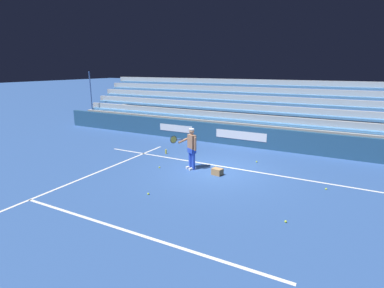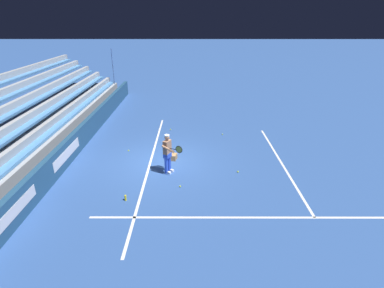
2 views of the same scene
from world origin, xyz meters
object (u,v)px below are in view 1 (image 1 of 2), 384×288
object	(u,v)px
ball_box_cardboard	(217,172)
tennis_ball_toward_net	(148,194)
tennis_player	(191,148)
tennis_ball_stray_back	(257,162)
tennis_ball_midcourt	(286,222)
tennis_ball_far_right	(326,189)
water_bottle	(166,152)
tennis_ball_on_baseline	(159,167)

from	to	relation	value
ball_box_cardboard	tennis_ball_toward_net	world-z (taller)	ball_box_cardboard
tennis_player	ball_box_cardboard	bearing A→B (deg)	173.88
ball_box_cardboard	tennis_ball_stray_back	size ratio (longest dim) A/B	6.06
tennis_ball_toward_net	tennis_ball_midcourt	bearing A→B (deg)	-176.58
tennis_ball_far_right	tennis_ball_midcourt	size ratio (longest dim) A/B	1.00
ball_box_cardboard	tennis_ball_midcourt	distance (m)	4.08
tennis_ball_toward_net	tennis_ball_stray_back	size ratio (longest dim) A/B	1.00
ball_box_cardboard	water_bottle	xyz separation A→B (m)	(3.40, -1.53, -0.02)
ball_box_cardboard	tennis_ball_on_baseline	distance (m)	2.51
tennis_player	tennis_ball_far_right	size ratio (longest dim) A/B	25.98
tennis_ball_on_baseline	water_bottle	bearing A→B (deg)	-64.52
tennis_ball_on_baseline	water_bottle	distance (m)	2.15
tennis_player	water_bottle	bearing A→B (deg)	-32.94
tennis_ball_far_right	tennis_ball_midcourt	world-z (taller)	same
tennis_ball_toward_net	tennis_ball_stray_back	world-z (taller)	same
tennis_ball_stray_back	tennis_ball_midcourt	world-z (taller)	same
tennis_player	tennis_ball_midcourt	xyz separation A→B (m)	(-4.40, 2.72, -0.86)
tennis_ball_on_baseline	water_bottle	world-z (taller)	water_bottle
tennis_player	tennis_ball_far_right	world-z (taller)	tennis_player
tennis_player	ball_box_cardboard	distance (m)	1.47
tennis_ball_on_baseline	tennis_ball_stray_back	distance (m)	4.33
tennis_ball_stray_back	tennis_player	bearing A→B (deg)	44.70
ball_box_cardboard	tennis_ball_toward_net	xyz separation A→B (m)	(1.27, 2.85, -0.10)
tennis_ball_far_right	ball_box_cardboard	bearing A→B (deg)	5.68
tennis_player	tennis_ball_stray_back	world-z (taller)	tennis_player
tennis_ball_on_baseline	tennis_ball_midcourt	size ratio (longest dim) A/B	1.00
tennis_player	water_bottle	distance (m)	2.68
ball_box_cardboard	tennis_ball_midcourt	size ratio (longest dim) A/B	6.06
ball_box_cardboard	tennis_ball_stray_back	xyz separation A→B (m)	(-0.92, -2.28, -0.10)
tennis_player	tennis_ball_on_baseline	xyz separation A→B (m)	(1.23, 0.55, -0.86)
tennis_player	water_bottle	xyz separation A→B (m)	(2.16, -1.40, -0.78)
tennis_ball_on_baseline	tennis_ball_midcourt	bearing A→B (deg)	158.90
ball_box_cardboard	tennis_ball_midcourt	xyz separation A→B (m)	(-3.15, 2.58, -0.10)
tennis_ball_toward_net	tennis_ball_on_baseline	bearing A→B (deg)	-63.69
tennis_ball_far_right	tennis_ball_stray_back	size ratio (longest dim) A/B	1.00
tennis_player	water_bottle	size ratio (longest dim) A/B	7.80
tennis_ball_on_baseline	water_bottle	size ratio (longest dim) A/B	0.30
water_bottle	tennis_player	bearing A→B (deg)	147.06
tennis_player	tennis_ball_on_baseline	world-z (taller)	tennis_player
tennis_ball_stray_back	water_bottle	world-z (taller)	water_bottle
tennis_player	tennis_ball_toward_net	size ratio (longest dim) A/B	25.98
tennis_ball_midcourt	tennis_ball_far_right	bearing A→B (deg)	-104.68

